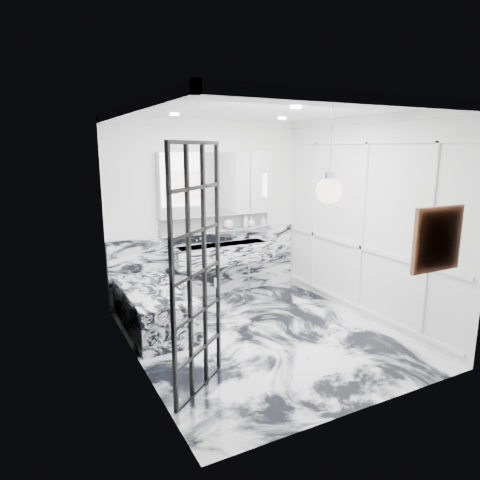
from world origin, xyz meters
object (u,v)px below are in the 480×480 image
crittall_door (197,273)px  trough_sink (222,254)px  mirror_cabinet (217,184)px  bathtub (154,308)px

crittall_door → trough_sink: size_ratio=1.51×
mirror_cabinet → bathtub: mirror_cabinet is taller
crittall_door → trough_sink: crittall_door is taller
bathtub → mirror_cabinet: bearing=32.1°
mirror_cabinet → trough_sink: bearing=-90.0°
trough_sink → bathtub: (-1.33, -0.66, -0.45)m
crittall_door → bathtub: (0.02, 1.67, -0.93)m
trough_sink → mirror_cabinet: 1.10m
trough_sink → mirror_cabinet: bearing=90.0°
crittall_door → trough_sink: (1.35, 2.33, -0.48)m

